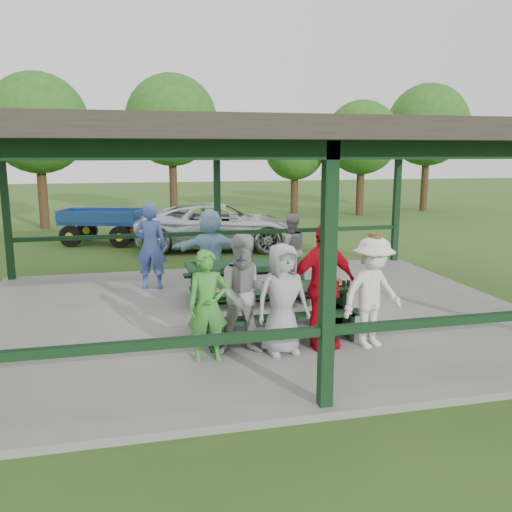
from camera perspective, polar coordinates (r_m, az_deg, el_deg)
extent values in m
plane|color=#30561B|center=(9.99, -0.45, -6.44)|extent=(90.00, 90.00, 0.00)
cube|color=slate|center=(9.97, -0.45, -6.16)|extent=(10.00, 8.00, 0.10)
cube|color=black|center=(6.04, 7.56, -2.40)|extent=(0.15, 0.15, 3.00)
cube|color=black|center=(13.44, -24.80, 4.04)|extent=(0.15, 0.15, 3.00)
cube|color=black|center=(13.33, -4.10, 4.97)|extent=(0.15, 0.15, 3.00)
cube|color=black|center=(14.87, 14.56, 5.27)|extent=(0.15, 0.15, 3.00)
cube|color=black|center=(5.85, -15.50, -9.32)|extent=(4.65, 0.10, 0.10)
cube|color=black|center=(7.38, 25.24, -5.73)|extent=(4.65, 0.10, 0.10)
cube|color=black|center=(13.24, -14.37, 2.00)|extent=(4.65, 0.10, 0.10)
cube|color=black|center=(13.99, 5.70, 2.75)|extent=(4.65, 0.10, 0.10)
cube|color=black|center=(5.88, 7.90, 10.99)|extent=(9.80, 0.15, 0.20)
cube|color=black|center=(13.26, -4.18, 11.00)|extent=(9.80, 0.15, 0.20)
cube|color=#2B231F|center=(9.53, -0.48, 12.37)|extent=(10.60, 8.60, 0.24)
cube|color=black|center=(8.66, 1.81, -3.53)|extent=(2.53, 0.75, 0.06)
cube|color=black|center=(8.22, 2.81, -6.46)|extent=(2.53, 0.28, 0.05)
cube|color=black|center=(9.25, 0.91, -4.46)|extent=(2.53, 0.28, 0.05)
cube|color=black|center=(8.54, -5.29, -6.18)|extent=(0.06, 0.70, 0.75)
cube|color=black|center=(9.08, 8.46, -5.21)|extent=(0.06, 0.70, 0.75)
cube|color=black|center=(8.59, -5.28, -7.13)|extent=(0.06, 1.39, 0.45)
cube|color=black|center=(9.13, 8.43, -6.11)|extent=(0.06, 1.39, 0.45)
cube|color=black|center=(10.56, -0.86, -0.88)|extent=(2.40, 0.75, 0.06)
cube|color=black|center=(10.10, -0.17, -3.15)|extent=(2.40, 0.28, 0.05)
cube|color=black|center=(11.15, -1.47, -1.79)|extent=(2.40, 0.28, 0.05)
cube|color=black|center=(10.47, -6.32, -2.98)|extent=(0.06, 0.70, 0.75)
cube|color=black|center=(10.89, 4.40, -2.40)|extent=(0.06, 0.70, 0.75)
cube|color=black|center=(10.50, -6.30, -3.78)|extent=(0.06, 1.39, 0.45)
cube|color=black|center=(10.93, 4.39, -3.16)|extent=(0.06, 1.39, 0.45)
cylinder|color=white|center=(8.46, -4.57, -3.66)|extent=(0.22, 0.22, 0.01)
torus|color=#935834|center=(8.42, -4.82, -3.57)|extent=(0.10, 0.10, 0.03)
torus|color=#935834|center=(8.44, -4.28, -3.54)|extent=(0.10, 0.10, 0.03)
torus|color=#935834|center=(8.49, -4.62, -3.45)|extent=(0.10, 0.10, 0.03)
cylinder|color=white|center=(8.56, -0.64, -3.45)|extent=(0.22, 0.22, 0.01)
torus|color=#935834|center=(8.53, -0.87, -3.35)|extent=(0.10, 0.10, 0.03)
torus|color=#935834|center=(8.54, -0.35, -3.32)|extent=(0.10, 0.10, 0.03)
torus|color=#935834|center=(8.60, -0.70, -3.23)|extent=(0.10, 0.10, 0.03)
cylinder|color=white|center=(8.74, 4.04, -3.16)|extent=(0.22, 0.22, 0.01)
torus|color=#935834|center=(8.71, 3.83, -3.07)|extent=(0.10, 0.10, 0.03)
torus|color=#935834|center=(8.73, 4.34, -3.04)|extent=(0.10, 0.10, 0.03)
torus|color=#935834|center=(8.78, 3.96, -2.96)|extent=(0.10, 0.10, 0.03)
cylinder|color=white|center=(8.99, 8.67, -2.87)|extent=(0.22, 0.22, 0.01)
torus|color=#935834|center=(8.96, 8.48, -2.77)|extent=(0.10, 0.10, 0.03)
torus|color=#935834|center=(8.99, 8.96, -2.74)|extent=(0.10, 0.10, 0.03)
torus|color=#935834|center=(9.03, 8.57, -2.66)|extent=(0.10, 0.10, 0.03)
cylinder|color=#381E0F|center=(8.26, -5.12, -3.72)|extent=(0.06, 0.06, 0.10)
cylinder|color=#381E0F|center=(8.48, 2.32, -3.29)|extent=(0.06, 0.06, 0.10)
cylinder|color=#381E0F|center=(8.48, 2.33, -3.29)|extent=(0.06, 0.06, 0.10)
cylinder|color=#381E0F|center=(8.79, 8.55, -2.89)|extent=(0.06, 0.06, 0.10)
cylinder|color=#381E0F|center=(8.83, 9.23, -2.85)|extent=(0.06, 0.06, 0.10)
cylinder|color=#381E0F|center=(8.86, 9.71, -2.82)|extent=(0.06, 0.06, 0.10)
cone|color=white|center=(8.71, -1.75, -2.89)|extent=(0.09, 0.09, 0.10)
cone|color=white|center=(8.93, 3.86, -2.57)|extent=(0.09, 0.09, 0.10)
cone|color=white|center=(9.04, 6.08, -2.44)|extent=(0.09, 0.09, 0.10)
imported|color=green|center=(7.56, -5.11, -5.25)|extent=(0.58, 0.38, 1.56)
imported|color=#99999B|center=(7.73, -1.07, -4.11)|extent=(0.89, 0.71, 1.75)
imported|color=#9D9D9F|center=(7.78, 2.80, -4.54)|extent=(0.85, 0.61, 1.62)
imported|color=red|center=(8.05, 7.06, -3.11)|extent=(1.16, 0.61, 1.88)
imported|color=white|center=(8.21, 12.17, -3.77)|extent=(1.21, 0.91, 1.67)
cylinder|color=brown|center=(8.05, 12.39, 1.56)|extent=(0.40, 0.40, 0.02)
cylinder|color=brown|center=(8.04, 12.40, 1.98)|extent=(0.24, 0.24, 0.11)
imported|color=#90C0DF|center=(11.27, -4.81, 0.60)|extent=(1.64, 0.62, 1.73)
imported|color=#4358B0|center=(11.66, -11.03, 1.03)|extent=(0.75, 0.57, 1.83)
imported|color=gray|center=(11.72, 3.65, 0.63)|extent=(0.79, 0.63, 1.58)
imported|color=silver|center=(16.88, -3.93, 3.18)|extent=(5.44, 3.26, 1.42)
cube|color=navy|center=(18.38, -15.87, 3.47)|extent=(2.79, 2.00, 0.11)
cube|color=navy|center=(17.78, -16.64, 3.92)|extent=(2.41, 0.85, 0.36)
cube|color=navy|center=(18.94, -15.23, 4.40)|extent=(2.41, 0.85, 0.36)
cube|color=navy|center=(18.85, -19.49, 4.13)|extent=(0.45, 1.21, 0.36)
cube|color=navy|center=(17.94, -12.14, 4.19)|extent=(0.45, 1.21, 0.36)
cylinder|color=black|center=(18.13, -18.96, 1.99)|extent=(0.70, 0.37, 0.68)
cylinder|color=yellow|center=(18.13, -18.96, 1.99)|extent=(0.30, 0.27, 0.25)
cylinder|color=black|center=(19.36, -17.34, 2.62)|extent=(0.70, 0.37, 0.68)
cylinder|color=yellow|center=(19.36, -17.34, 2.62)|extent=(0.30, 0.27, 0.25)
cylinder|color=black|center=(17.53, -14.12, 1.96)|extent=(0.70, 0.37, 0.68)
cylinder|color=yellow|center=(17.53, -14.12, 1.96)|extent=(0.30, 0.27, 0.25)
cylinder|color=black|center=(18.79, -12.77, 2.61)|extent=(0.70, 0.37, 0.68)
cylinder|color=yellow|center=(18.79, -12.77, 2.61)|extent=(0.30, 0.27, 0.25)
cube|color=navy|center=(17.85, -10.72, 3.20)|extent=(0.88, 0.36, 0.07)
cone|color=#F2590C|center=(18.86, -19.64, 4.40)|extent=(0.13, 0.35, 0.36)
cylinder|color=#362215|center=(22.64, -21.54, 6.40)|extent=(0.36, 0.36, 2.97)
sphere|color=#235316|center=(22.62, -22.01, 12.85)|extent=(3.80, 3.80, 3.80)
cylinder|color=#362215|center=(25.37, -8.70, 7.72)|extent=(0.36, 0.36, 3.21)
sphere|color=#235316|center=(25.37, -8.89, 13.95)|extent=(4.11, 4.11, 4.11)
cylinder|color=#362215|center=(26.58, 4.06, 6.92)|extent=(0.36, 0.36, 2.24)
sphere|color=#235316|center=(26.51, 4.12, 11.08)|extent=(2.87, 2.87, 2.87)
cylinder|color=#362215|center=(26.15, 10.91, 7.14)|extent=(0.36, 0.36, 2.66)
sphere|color=#235316|center=(26.10, 11.09, 12.15)|extent=(3.40, 3.40, 3.40)
cylinder|color=#362215|center=(28.95, 17.33, 7.68)|extent=(0.36, 0.36, 3.14)
sphere|color=#235316|center=(28.95, 17.64, 13.02)|extent=(4.02, 4.02, 4.02)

